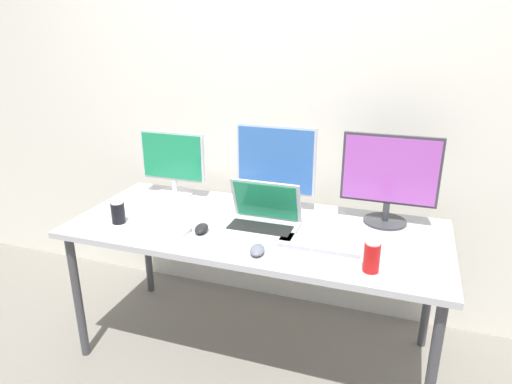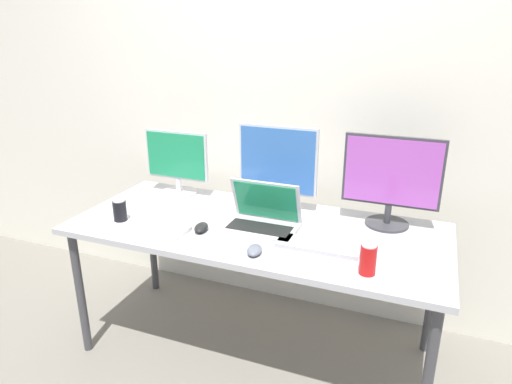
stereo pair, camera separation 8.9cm
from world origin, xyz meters
The scene contains 13 objects.
ground_plane centered at (0.00, 0.00, 0.00)m, with size 16.00×16.00×0.00m, color gray.
wall_back centered at (0.00, 0.59, 1.30)m, with size 7.00×0.08×2.60m, color silver.
work_desk centered at (0.00, 0.00, 0.68)m, with size 1.84×0.79×0.74m.
monitor_left centered at (-0.60, 0.27, 0.93)m, with size 0.39×0.21×0.38m.
monitor_center centered at (0.02, 0.27, 0.98)m, with size 0.43×0.18×0.45m.
monitor_right centered at (0.60, 0.25, 0.98)m, with size 0.46×0.21×0.45m.
laptop_silver centered at (0.04, -0.01, 0.80)m, with size 0.35×0.23×0.24m.
keyboard_main centered at (-0.47, -0.21, 0.75)m, with size 0.38×0.13×0.02m, color white.
keyboard_aux centered at (0.35, -0.12, 0.75)m, with size 0.37×0.13×0.02m, color #B2B2B7.
mouse_by_keyboard centered at (-0.23, -0.15, 0.76)m, with size 0.06×0.11×0.03m, color black.
mouse_by_laptop centered at (0.10, -0.27, 0.76)m, with size 0.06×0.10×0.03m, color slate.
soda_can_near_keyboard centered at (0.58, -0.27, 0.80)m, with size 0.07×0.07×0.13m.
soda_can_by_laptop centered at (-0.64, -0.22, 0.80)m, with size 0.07×0.07×0.13m.
Camera 1 is at (0.67, -1.95, 1.67)m, focal length 32.00 mm.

